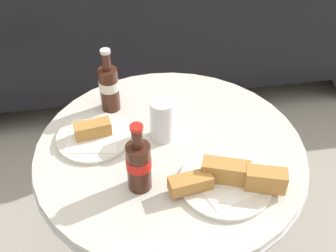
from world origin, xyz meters
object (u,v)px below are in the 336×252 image
object	(u,v)px
lunch_plate_near	(94,135)
bistro_table	(170,184)
cola_bottle_left	(139,164)
drinking_glass	(162,121)
cola_bottle_right	(109,86)
lunch_plate_far	(228,180)

from	to	relation	value
lunch_plate_near	bistro_table	bearing A→B (deg)	-19.29
cola_bottle_left	drinking_glass	world-z (taller)	cola_bottle_left
cola_bottle_right	drinking_glass	bearing A→B (deg)	-49.45
cola_bottle_left	lunch_plate_far	bearing A→B (deg)	-9.83
cola_bottle_right	lunch_plate_far	bearing A→B (deg)	-53.92
bistro_table	cola_bottle_left	world-z (taller)	cola_bottle_left
lunch_plate_near	cola_bottle_left	bearing A→B (deg)	-60.98
cola_bottle_left	drinking_glass	size ratio (longest dim) A/B	1.60
bistro_table	lunch_plate_far	world-z (taller)	lunch_plate_far
drinking_glass	lunch_plate_near	world-z (taller)	drinking_glass
drinking_glass	cola_bottle_left	bearing A→B (deg)	-115.83
cola_bottle_left	lunch_plate_far	xyz separation A→B (m)	(0.23, -0.04, -0.06)
cola_bottle_right	cola_bottle_left	bearing A→B (deg)	-81.13
cola_bottle_right	lunch_plate_near	xyz separation A→B (m)	(-0.06, -0.14, -0.07)
cola_bottle_left	lunch_plate_near	distance (m)	0.25
drinking_glass	lunch_plate_near	size ratio (longest dim) A/B	0.59
cola_bottle_left	bistro_table	bearing A→B (deg)	51.61
cola_bottle_right	lunch_plate_near	size ratio (longest dim) A/B	0.97
lunch_plate_near	lunch_plate_far	world-z (taller)	lunch_plate_far
drinking_glass	lunch_plate_far	distance (m)	0.26
bistro_table	lunch_plate_far	xyz separation A→B (m)	(0.12, -0.17, 0.18)
cola_bottle_right	lunch_plate_far	size ratio (longest dim) A/B	0.70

